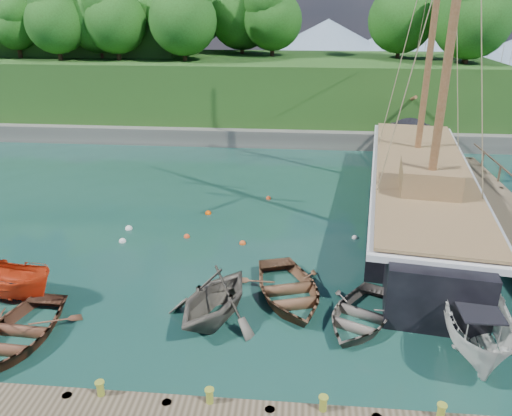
{
  "coord_description": "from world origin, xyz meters",
  "views": [
    {
      "loc": [
        1.17,
        -15.27,
        10.51
      ],
      "look_at": [
        -0.7,
        5.17,
        2.0
      ],
      "focal_mm": 35.0,
      "sensor_mm": 36.0,
      "label": 1
    }
  ],
  "objects_px": {
    "rowboat_0": "(19,341)",
    "schooner": "(419,195)",
    "rowboat_2": "(288,298)",
    "cabin_boat_white": "(472,347)",
    "rowboat_3": "(359,322)",
    "rowboat_1": "(215,319)",
    "motorboat_orange": "(9,298)"
  },
  "relations": [
    {
      "from": "rowboat_2",
      "to": "rowboat_0",
      "type": "bearing_deg",
      "value": -176.11
    },
    {
      "from": "rowboat_2",
      "to": "cabin_boat_white",
      "type": "distance_m",
      "value": 6.58
    },
    {
      "from": "rowboat_3",
      "to": "schooner",
      "type": "bearing_deg",
      "value": 93.49
    },
    {
      "from": "cabin_boat_white",
      "to": "schooner",
      "type": "bearing_deg",
      "value": 95.64
    },
    {
      "from": "rowboat_2",
      "to": "schooner",
      "type": "height_order",
      "value": "schooner"
    },
    {
      "from": "rowboat_3",
      "to": "motorboat_orange",
      "type": "xyz_separation_m",
      "value": [
        -13.27,
        0.36,
        0.0
      ]
    },
    {
      "from": "rowboat_2",
      "to": "rowboat_3",
      "type": "xyz_separation_m",
      "value": [
        2.58,
        -1.29,
        0.0
      ]
    },
    {
      "from": "motorboat_orange",
      "to": "rowboat_0",
      "type": "bearing_deg",
      "value": -131.93
    },
    {
      "from": "rowboat_0",
      "to": "motorboat_orange",
      "type": "relative_size",
      "value": 1.06
    },
    {
      "from": "schooner",
      "to": "motorboat_orange",
      "type": "bearing_deg",
      "value": -142.76
    },
    {
      "from": "rowboat_0",
      "to": "rowboat_2",
      "type": "distance_m",
      "value": 9.54
    },
    {
      "from": "motorboat_orange",
      "to": "rowboat_3",
      "type": "bearing_deg",
      "value": -79.04
    },
    {
      "from": "rowboat_0",
      "to": "schooner",
      "type": "xyz_separation_m",
      "value": [
        15.46,
        12.11,
        1.12
      ]
    },
    {
      "from": "rowboat_3",
      "to": "schooner",
      "type": "xyz_separation_m",
      "value": [
        3.97,
        9.98,
        1.12
      ]
    },
    {
      "from": "rowboat_1",
      "to": "rowboat_3",
      "type": "height_order",
      "value": "rowboat_1"
    },
    {
      "from": "rowboat_0",
      "to": "rowboat_1",
      "type": "height_order",
      "value": "rowboat_1"
    },
    {
      "from": "rowboat_0",
      "to": "rowboat_1",
      "type": "xyz_separation_m",
      "value": [
        6.35,
        1.84,
        0.0
      ]
    },
    {
      "from": "rowboat_0",
      "to": "schooner",
      "type": "distance_m",
      "value": 19.67
    },
    {
      "from": "rowboat_3",
      "to": "motorboat_orange",
      "type": "distance_m",
      "value": 13.27
    },
    {
      "from": "rowboat_0",
      "to": "schooner",
      "type": "height_order",
      "value": "schooner"
    },
    {
      "from": "rowboat_0",
      "to": "rowboat_2",
      "type": "height_order",
      "value": "rowboat_2"
    },
    {
      "from": "rowboat_2",
      "to": "cabin_boat_white",
      "type": "height_order",
      "value": "cabin_boat_white"
    },
    {
      "from": "cabin_boat_white",
      "to": "schooner",
      "type": "relative_size",
      "value": 0.19
    },
    {
      "from": "rowboat_3",
      "to": "cabin_boat_white",
      "type": "height_order",
      "value": "cabin_boat_white"
    },
    {
      "from": "rowboat_2",
      "to": "rowboat_3",
      "type": "relative_size",
      "value": 1.14
    },
    {
      "from": "rowboat_1",
      "to": "schooner",
      "type": "relative_size",
      "value": 0.15
    },
    {
      "from": "rowboat_1",
      "to": "schooner",
      "type": "height_order",
      "value": "schooner"
    },
    {
      "from": "rowboat_2",
      "to": "motorboat_orange",
      "type": "xyz_separation_m",
      "value": [
        -10.69,
        -0.94,
        0.0
      ]
    },
    {
      "from": "schooner",
      "to": "rowboat_3",
      "type": "bearing_deg",
      "value": -103.64
    },
    {
      "from": "cabin_boat_white",
      "to": "rowboat_2",
      "type": "bearing_deg",
      "value": 166.65
    },
    {
      "from": "rowboat_1",
      "to": "rowboat_3",
      "type": "xyz_separation_m",
      "value": [
        5.14,
        0.3,
        0.0
      ]
    },
    {
      "from": "cabin_boat_white",
      "to": "rowboat_1",
      "type": "bearing_deg",
      "value": -177.32
    }
  ]
}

